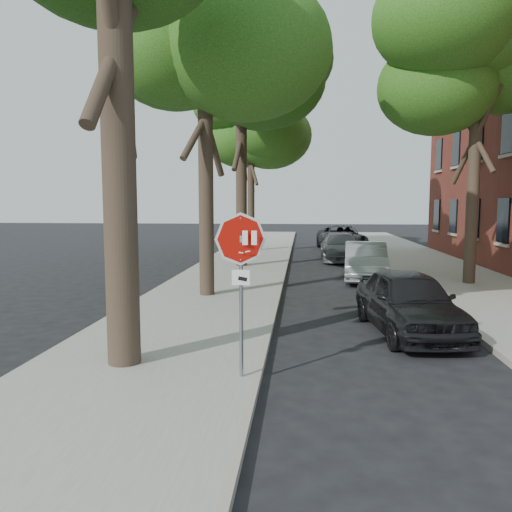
% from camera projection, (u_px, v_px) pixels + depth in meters
% --- Properties ---
extents(ground, '(120.00, 120.00, 0.00)m').
position_uv_depth(ground, '(285.00, 385.00, 7.90)').
color(ground, black).
rests_on(ground, ground).
extents(sidewalk_left, '(4.00, 55.00, 0.12)m').
position_uv_depth(sidewalk_left, '(233.00, 273.00, 20.00)').
color(sidewalk_left, gray).
rests_on(sidewalk_left, ground).
extents(sidewalk_right, '(4.00, 55.00, 0.12)m').
position_uv_depth(sidewalk_right, '(451.00, 276.00, 19.22)').
color(sidewalk_right, gray).
rests_on(sidewalk_right, ground).
extents(curb_left, '(0.12, 55.00, 0.13)m').
position_uv_depth(curb_left, '(284.00, 274.00, 19.81)').
color(curb_left, '#9E9384').
rests_on(curb_left, ground).
extents(curb_right, '(0.12, 55.00, 0.13)m').
position_uv_depth(curb_right, '(397.00, 275.00, 19.41)').
color(curb_right, '#9E9384').
rests_on(curb_right, ground).
extents(stop_sign, '(0.76, 0.34, 2.61)m').
position_uv_depth(stop_sign, '(241.00, 263.00, 7.73)').
color(stop_sign, gray).
rests_on(stop_sign, sidewalk_left).
extents(tree_mid_a, '(5.59, 5.19, 9.84)m').
position_uv_depth(tree_mid_a, '(204.00, 38.00, 14.37)').
color(tree_mid_a, black).
rests_on(tree_mid_a, sidewalk_left).
extents(tree_mid_b, '(5.88, 5.46, 10.36)m').
position_uv_depth(tree_mid_b, '(241.00, 82.00, 21.25)').
color(tree_mid_b, black).
rests_on(tree_mid_b, sidewalk_left).
extents(tree_far, '(5.29, 4.91, 9.33)m').
position_uv_depth(tree_far, '(251.00, 126.00, 28.28)').
color(tree_far, black).
rests_on(tree_far, sidewalk_left).
extents(tree_right, '(5.29, 4.91, 9.33)m').
position_uv_depth(tree_right, '(477.00, 72.00, 16.59)').
color(tree_right, black).
rests_on(tree_right, sidewalk_right).
extents(car_a, '(2.14, 4.29, 1.41)m').
position_uv_depth(car_a, '(409.00, 302.00, 10.98)').
color(car_a, black).
rests_on(car_a, ground).
extents(car_b, '(1.87, 4.38, 1.41)m').
position_uv_depth(car_b, '(365.00, 261.00, 18.54)').
color(car_b, '#9FA3A7').
rests_on(car_b, ground).
extents(car_c, '(1.90, 4.66, 1.35)m').
position_uv_depth(car_c, '(340.00, 247.00, 24.82)').
color(car_c, '#545559').
rests_on(car_c, ground).
extents(car_d, '(2.93, 5.60, 1.51)m').
position_uv_depth(car_d, '(341.00, 238.00, 30.06)').
color(car_d, black).
rests_on(car_d, ground).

